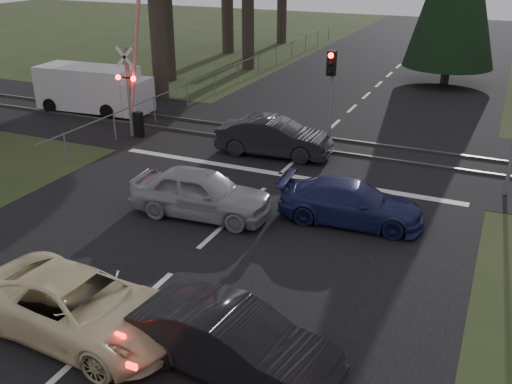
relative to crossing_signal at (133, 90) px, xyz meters
The scene contains 15 objects.
ground 12.37m from the crossing_signal, 53.38° to the right, with size 120.00×120.00×0.00m, color #263819.
road 7.56m from the crossing_signal, ahead, with size 14.00×100.00×0.01m, color black.
rail_corridor 7.88m from the crossing_signal, 16.92° to the left, with size 120.00×8.00×0.01m, color black.
stop_line 7.72m from the crossing_signal, 12.30° to the right, with size 13.00×0.35×0.00m, color silver.
rail_near 7.68m from the crossing_signal, 11.00° to the left, with size 120.00×0.12×0.10m, color #59544C.
rail_far 8.13m from the crossing_signal, 22.50° to the left, with size 120.00×0.12×0.10m, color #59544C.
crossing_signal is the anchor object (origin of this frame).
traffic_signal_center 8.36m from the crossing_signal, ahead, with size 0.32×0.48×4.10m.
fence_left 12.89m from the crossing_signal, 92.37° to the left, with size 0.10×36.00×1.20m, color slate, non-canonical shape.
cream_coupe 13.68m from the crossing_signal, 60.04° to the right, with size 2.24×4.86×1.35m, color beige.
dark_hatchback 15.53m from the crossing_signal, 48.26° to the right, with size 1.46×4.19×1.38m, color black.
silver_car 8.60m from the crossing_signal, 41.81° to the right, with size 1.75×4.34×1.48m, color gray.
blue_sedan 11.52m from the crossing_signal, 21.91° to the right, with size 1.75×4.29×1.25m, color #1A214F.
dark_car_far 6.43m from the crossing_signal, ahead, with size 1.55×4.46×1.47m, color black.
white_van 4.97m from the crossing_signal, 147.73° to the left, with size 5.73×2.48×2.19m.
Camera 1 is at (7.00, -9.61, 7.64)m, focal length 40.00 mm.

